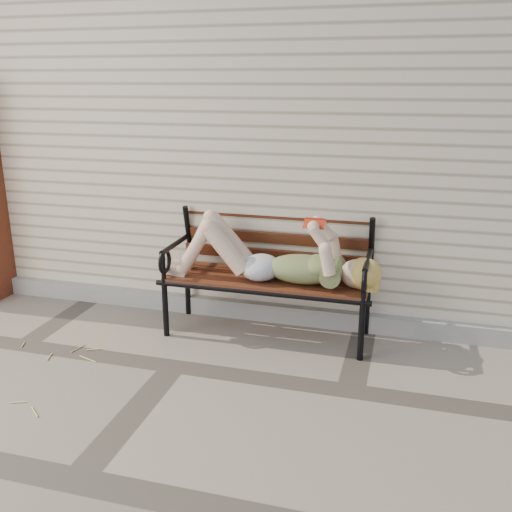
% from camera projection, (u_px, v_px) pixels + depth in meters
% --- Properties ---
extents(ground, '(80.00, 80.00, 0.00)m').
position_uv_depth(ground, '(174.00, 366.00, 4.06)').
color(ground, gray).
rests_on(ground, ground).
extents(house_wall, '(8.00, 4.00, 3.00)m').
position_uv_depth(house_wall, '(276.00, 121.00, 6.37)').
color(house_wall, beige).
rests_on(house_wall, ground).
extents(foundation_strip, '(8.00, 0.10, 0.15)m').
position_uv_depth(foundation_strip, '(219.00, 306.00, 4.93)').
color(foundation_strip, '#A59E95').
rests_on(foundation_strip, ground).
extents(garden_bench, '(1.73, 0.69, 1.12)m').
position_uv_depth(garden_bench, '(270.00, 256.00, 4.48)').
color(garden_bench, black).
rests_on(garden_bench, ground).
extents(reading_woman, '(1.63, 0.37, 0.51)m').
position_uv_depth(reading_woman, '(268.00, 256.00, 4.33)').
color(reading_woman, '#0A3F46').
rests_on(reading_woman, ground).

